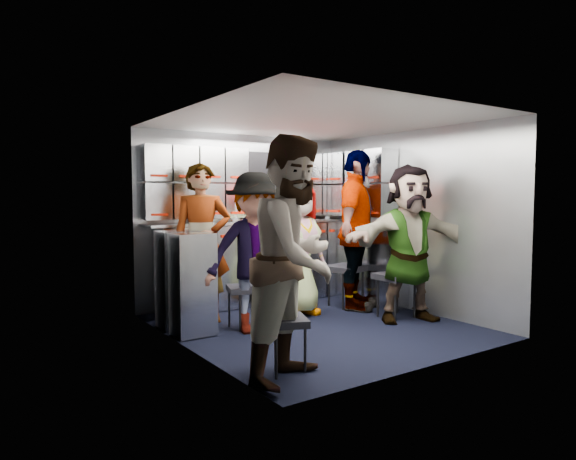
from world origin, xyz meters
TOP-DOWN VIEW (x-y plane):
  - floor at (0.00, 0.00)m, footprint 3.00×3.00m
  - wall_back at (0.00, 1.50)m, footprint 2.80×0.04m
  - wall_left at (-1.40, 0.00)m, footprint 0.04×3.00m
  - wall_right at (1.40, 0.00)m, footprint 0.04×3.00m
  - ceiling at (0.00, 0.00)m, footprint 2.80×3.00m
  - cart_bank_back at (0.00, 1.29)m, footprint 2.68×0.38m
  - cart_bank_left at (-1.19, 0.56)m, footprint 0.38×0.76m
  - counter at (0.00, 1.29)m, footprint 2.68×0.42m
  - locker_bank_back at (0.00, 1.35)m, footprint 2.68×0.28m
  - locker_bank_right at (1.25, 0.70)m, footprint 0.28×1.00m
  - right_cabinet at (1.25, 0.60)m, footprint 0.28×1.20m
  - coffee_niche at (0.18, 1.41)m, footprint 0.46×0.16m
  - red_latch_strip at (0.00, 1.09)m, footprint 2.60×0.02m
  - jump_seat_near_left at (-1.03, -0.95)m, footprint 0.46×0.45m
  - jump_seat_mid_left at (-0.62, 0.36)m, footprint 0.45×0.44m
  - jump_seat_center at (0.15, 0.70)m, footprint 0.50×0.48m
  - jump_seat_mid_right at (0.88, 0.54)m, footprint 0.52×0.50m
  - jump_seat_near_right at (0.97, -0.19)m, footprint 0.41×0.39m
  - attendant_standing at (-0.88, 0.83)m, footprint 0.72×0.60m
  - attendant_arc_a at (-1.03, -1.13)m, footprint 1.08×0.99m
  - attendant_arc_b at (-0.62, 0.18)m, footprint 1.10×0.74m
  - attendant_arc_c at (0.15, 0.52)m, footprint 0.76×0.52m
  - attendant_arc_d at (0.88, 0.36)m, footprint 1.15×1.03m
  - attendant_arc_e at (0.97, -0.37)m, footprint 1.64×1.00m
  - bottle_left at (-0.26, 1.24)m, footprint 0.07×0.07m
  - bottle_mid at (-0.57, 1.24)m, footprint 0.06×0.06m
  - bottle_right at (1.14, 1.24)m, footprint 0.06×0.06m
  - cup_left at (-0.63, 1.23)m, footprint 0.08×0.08m
  - cup_right at (0.59, 1.23)m, footprint 0.09×0.09m

SIDE VIEW (x-z plane):
  - floor at x=0.00m, z-range 0.00..0.00m
  - jump_seat_near_left at x=-1.03m, z-range 0.16..0.58m
  - jump_seat_mid_left at x=-0.62m, z-range 0.16..0.59m
  - jump_seat_center at x=0.15m, z-range 0.19..0.67m
  - jump_seat_near_right at x=0.97m, z-range 0.19..0.67m
  - jump_seat_mid_right at x=0.88m, z-range 0.19..0.69m
  - cart_bank_back at x=0.00m, z-range 0.00..0.99m
  - cart_bank_left at x=-1.19m, z-range 0.00..0.99m
  - right_cabinet at x=1.25m, z-range 0.00..1.00m
  - attendant_arc_c at x=0.15m, z-range 0.00..1.49m
  - attendant_arc_b at x=-0.62m, z-range 0.00..1.57m
  - attendant_arc_e at x=0.97m, z-range 0.00..1.68m
  - attendant_standing at x=-0.88m, z-range 0.00..1.69m
  - red_latch_strip at x=0.00m, z-range 0.86..0.90m
  - attendant_arc_a at x=-1.03m, z-range 0.00..1.78m
  - attendant_arc_d at x=0.88m, z-range 0.00..1.88m
  - counter at x=0.00m, z-range 1.00..1.03m
  - wall_back at x=0.00m, z-range 0.00..2.10m
  - wall_left at x=-1.40m, z-range 0.00..2.10m
  - wall_right at x=1.40m, z-range 0.00..2.10m
  - cup_left at x=-0.63m, z-range 1.03..1.13m
  - cup_right at x=0.59m, z-range 1.03..1.14m
  - bottle_right at x=1.14m, z-range 1.03..1.27m
  - bottle_left at x=-0.26m, z-range 1.03..1.28m
  - bottle_mid at x=-0.57m, z-range 1.03..1.30m
  - coffee_niche at x=0.18m, z-range 1.05..1.89m
  - locker_bank_back at x=0.00m, z-range 1.08..1.90m
  - locker_bank_right at x=1.25m, z-range 1.08..1.90m
  - ceiling at x=0.00m, z-range 2.09..2.11m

